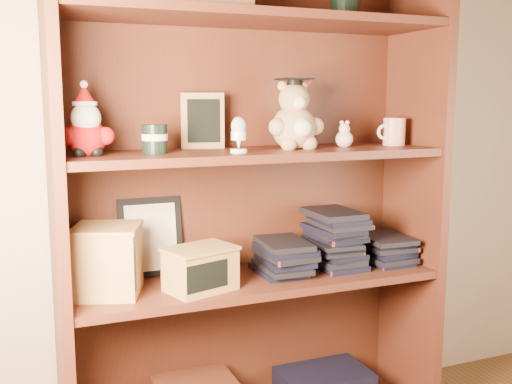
% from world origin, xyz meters
% --- Properties ---
extents(bookcase, '(1.20, 0.35, 1.60)m').
position_xyz_m(bookcase, '(0.12, 1.36, 0.78)').
color(bookcase, '#512517').
rests_on(bookcase, ground).
extents(shelf_lower, '(1.14, 0.33, 0.02)m').
position_xyz_m(shelf_lower, '(0.12, 1.30, 0.54)').
color(shelf_lower, '#512517').
rests_on(shelf_lower, ground).
extents(shelf_upper, '(1.14, 0.33, 0.02)m').
position_xyz_m(shelf_upper, '(0.12, 1.30, 0.94)').
color(shelf_upper, '#512517').
rests_on(shelf_upper, ground).
extents(santa_plush, '(0.15, 0.11, 0.21)m').
position_xyz_m(santa_plush, '(-0.38, 1.30, 1.03)').
color(santa_plush, '#A50F0F').
rests_on(santa_plush, shelf_upper).
extents(teachers_tin, '(0.07, 0.07, 0.08)m').
position_xyz_m(teachers_tin, '(-0.19, 1.31, 0.99)').
color(teachers_tin, black).
rests_on(teachers_tin, shelf_upper).
extents(chalkboard_plaque, '(0.13, 0.09, 0.17)m').
position_xyz_m(chalkboard_plaque, '(-0.02, 1.42, 1.03)').
color(chalkboard_plaque, '#9E7547').
rests_on(chalkboard_plaque, shelf_upper).
extents(egg_cup, '(0.05, 0.05, 0.10)m').
position_xyz_m(egg_cup, '(0.03, 1.23, 1.01)').
color(egg_cup, white).
rests_on(egg_cup, shelf_upper).
extents(grad_teddy_bear, '(0.18, 0.16, 0.22)m').
position_xyz_m(grad_teddy_bear, '(0.24, 1.30, 1.03)').
color(grad_teddy_bear, tan).
rests_on(grad_teddy_bear, shelf_upper).
extents(pink_figurine, '(0.06, 0.06, 0.09)m').
position_xyz_m(pink_figurine, '(0.43, 1.31, 0.98)').
color(pink_figurine, beige).
rests_on(pink_figurine, shelf_upper).
extents(teacher_mug, '(0.10, 0.07, 0.09)m').
position_xyz_m(teacher_mug, '(0.62, 1.30, 1.00)').
color(teacher_mug, silver).
rests_on(teacher_mug, shelf_upper).
extents(certificate_frame, '(0.20, 0.05, 0.25)m').
position_xyz_m(certificate_frame, '(-0.18, 1.44, 0.67)').
color(certificate_frame, black).
rests_on(certificate_frame, shelf_lower).
extents(treats_box, '(0.23, 0.23, 0.20)m').
position_xyz_m(treats_box, '(-0.34, 1.30, 0.65)').
color(treats_box, '#B68A4B').
rests_on(treats_box, shelf_lower).
extents(pencils_box, '(0.23, 0.20, 0.13)m').
position_xyz_m(pencils_box, '(-0.08, 1.24, 0.62)').
color(pencils_box, '#B68A4B').
rests_on(pencils_box, shelf_lower).
extents(book_stack_left, '(0.14, 0.20, 0.10)m').
position_xyz_m(book_stack_left, '(0.21, 1.30, 0.60)').
color(book_stack_left, black).
rests_on(book_stack_left, shelf_lower).
extents(book_stack_mid, '(0.14, 0.20, 0.19)m').
position_xyz_m(book_stack_mid, '(0.40, 1.30, 0.65)').
color(book_stack_mid, black).
rests_on(book_stack_mid, shelf_lower).
extents(book_stack_right, '(0.14, 0.20, 0.10)m').
position_xyz_m(book_stack_right, '(0.59, 1.30, 0.60)').
color(book_stack_right, black).
rests_on(book_stack_right, shelf_lower).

